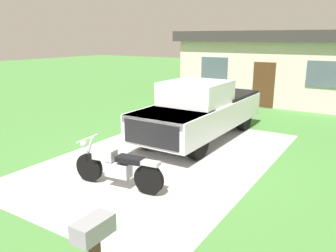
% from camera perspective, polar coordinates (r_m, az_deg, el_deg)
% --- Properties ---
extents(ground_plane, '(80.00, 80.00, 0.00)m').
position_cam_1_polar(ground_plane, '(9.32, -0.23, -5.38)').
color(ground_plane, '#46803A').
extents(driveway_pad, '(5.21, 8.24, 0.01)m').
position_cam_1_polar(driveway_pad, '(9.32, -0.23, -5.36)').
color(driveway_pad, '#A7A7A7').
rests_on(driveway_pad, ground).
extents(motorcycle, '(2.21, 0.70, 1.09)m').
position_cam_1_polar(motorcycle, '(7.49, -8.63, -6.85)').
color(motorcycle, black).
rests_on(motorcycle, ground).
extents(pickup_truck, '(2.05, 5.65, 1.90)m').
position_cam_1_polar(pickup_truck, '(10.98, 5.77, 2.84)').
color(pickup_truck, black).
rests_on(pickup_truck, ground).
extents(mailbox, '(0.26, 0.48, 1.26)m').
position_cam_1_polar(mailbox, '(4.11, -12.38, -18.53)').
color(mailbox, '#4C3823').
rests_on(mailbox, ground).
extents(neighbor_house, '(9.60, 5.60, 3.50)m').
position_cam_1_polar(neighbor_house, '(18.74, 18.25, 9.71)').
color(neighbor_house, beige).
rests_on(neighbor_house, ground).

